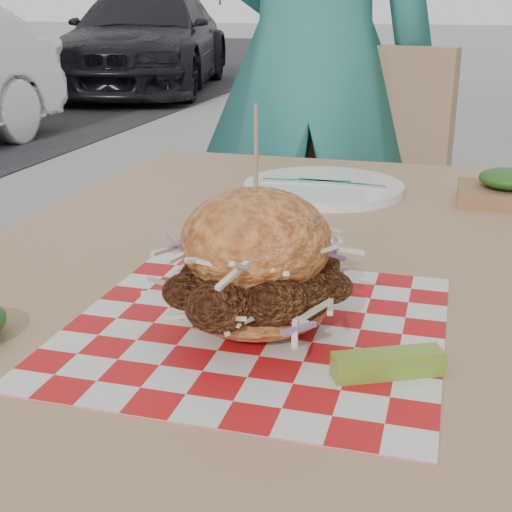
# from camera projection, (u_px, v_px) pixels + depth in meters

# --- Properties ---
(diner) EXTENTS (0.72, 0.52, 1.82)m
(diner) POSITION_uv_depth(u_px,v_px,m) (311.00, 60.00, 1.87)
(diner) COLOR #2B7D77
(diner) RESTS_ON ground
(car_dark) EXTENTS (2.51, 4.45, 1.22)m
(car_dark) POSITION_uv_depth(u_px,v_px,m) (147.00, 40.00, 9.01)
(car_dark) COLOR black
(car_dark) RESTS_ON ground
(patio_table) EXTENTS (0.80, 1.20, 0.75)m
(patio_table) POSITION_uv_depth(u_px,v_px,m) (275.00, 311.00, 0.93)
(patio_table) COLOR tan
(patio_table) RESTS_ON ground
(patio_chair) EXTENTS (0.54, 0.54, 0.95)m
(patio_chair) POSITION_uv_depth(u_px,v_px,m) (379.00, 204.00, 1.87)
(patio_chair) COLOR tan
(patio_chair) RESTS_ON ground
(paper_liner) EXTENTS (0.36, 0.36, 0.00)m
(paper_liner) POSITION_uv_depth(u_px,v_px,m) (256.00, 327.00, 0.70)
(paper_liner) COLOR red
(paper_liner) RESTS_ON patio_table
(sandwich) EXTENTS (0.19, 0.19, 0.22)m
(sandwich) POSITION_uv_depth(u_px,v_px,m) (256.00, 269.00, 0.68)
(sandwich) COLOR orange
(sandwich) RESTS_ON paper_liner
(pickle_spear) EXTENTS (0.09, 0.06, 0.02)m
(pickle_spear) POSITION_uv_depth(u_px,v_px,m) (388.00, 364.00, 0.60)
(pickle_spear) COLOR olive
(pickle_spear) RESTS_ON paper_liner
(place_setting) EXTENTS (0.27, 0.27, 0.02)m
(place_setting) POSITION_uv_depth(u_px,v_px,m) (324.00, 187.00, 1.21)
(place_setting) COLOR white
(place_setting) RESTS_ON patio_table
(kraft_tray) EXTENTS (0.15, 0.12, 0.06)m
(kraft_tray) POSITION_uv_depth(u_px,v_px,m) (507.00, 189.00, 1.13)
(kraft_tray) COLOR brown
(kraft_tray) RESTS_ON patio_table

